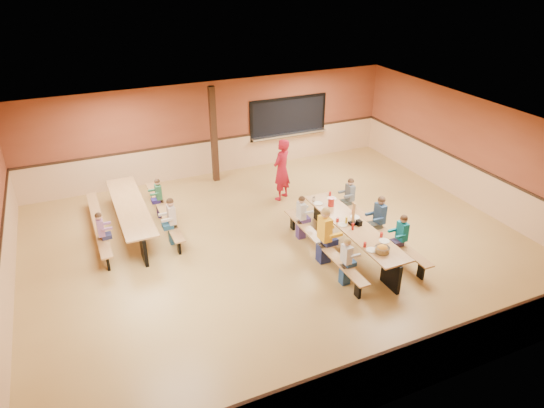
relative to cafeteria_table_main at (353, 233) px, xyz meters
name	(u,v)px	position (x,y,z in m)	size (l,w,h in m)	color
ground	(280,246)	(-1.49, 0.93, -0.53)	(12.00, 12.00, 0.00)	#A1783D
room_envelope	(280,222)	(-1.49, 0.93, 0.16)	(12.04, 10.04, 3.02)	brown
kitchen_pass_through	(288,119)	(1.11, 5.89, 0.96)	(2.78, 0.28, 1.38)	black
structural_post	(214,135)	(-1.69, 5.33, 0.97)	(0.18, 0.18, 3.00)	black
cafeteria_table_main	(353,233)	(0.00, 0.00, 0.00)	(1.91, 3.70, 0.74)	#AB7843
cafeteria_table_second	(131,212)	(-4.66, 3.18, 0.00)	(1.91, 3.70, 0.74)	#AB7843
seated_child_white_left	(346,262)	(-0.83, -1.03, 0.04)	(0.33, 0.27, 1.12)	silver
seated_adult_yellow	(324,236)	(-0.83, -0.08, 0.17)	(0.45, 0.37, 1.38)	yellow
seated_child_grey_left	(301,218)	(-0.83, 1.08, 0.05)	(0.34, 0.28, 1.15)	silver
seated_child_teal_right	(401,238)	(0.83, -0.77, 0.07)	(0.36, 0.29, 1.18)	#0D7086
seated_child_navy_right	(379,220)	(0.83, 0.11, 0.10)	(0.39, 0.32, 1.25)	navy
seated_child_char_right	(349,199)	(0.83, 1.47, 0.06)	(0.35, 0.28, 1.16)	#575E63
seated_child_purple_sec	(102,235)	(-5.48, 2.27, 0.04)	(0.33, 0.27, 1.13)	#955E8C
seated_child_green_sec	(159,198)	(-3.83, 3.64, 0.03)	(0.32, 0.26, 1.11)	#2B6844
seated_child_tan_sec	(172,221)	(-3.83, 2.15, 0.08)	(0.37, 0.30, 1.21)	beige
standing_woman	(282,170)	(-0.33, 3.30, 0.39)	(0.67, 0.44, 1.83)	#AB1325
punch_pitcher	(331,202)	(0.01, 1.06, 0.32)	(0.16, 0.16, 0.22)	#B01E17
chip_bowl	(382,249)	(-0.07, -1.25, 0.29)	(0.32, 0.32, 0.15)	#F7A027
napkin_dispenser	(359,223)	(0.11, -0.07, 0.28)	(0.10, 0.14, 0.13)	black
condiment_mustard	(346,220)	(-0.12, 0.13, 0.30)	(0.06, 0.06, 0.17)	yellow
condiment_ketchup	(353,227)	(-0.14, -0.19, 0.30)	(0.06, 0.06, 0.17)	#B2140F
table_paddle	(353,219)	(0.00, 0.03, 0.35)	(0.16, 0.16, 0.56)	black
place_settings	(353,223)	(0.00, 0.00, 0.27)	(0.65, 3.30, 0.11)	beige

